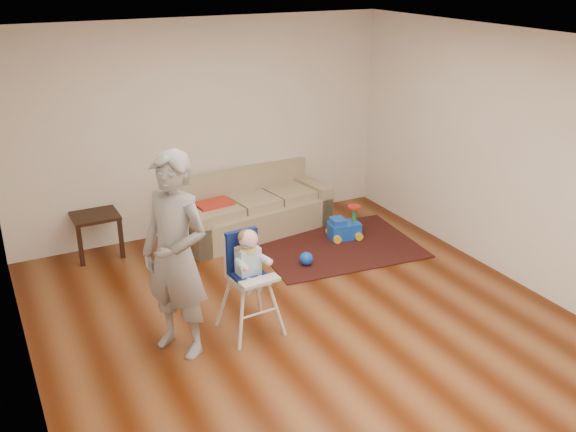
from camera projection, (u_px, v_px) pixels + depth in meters
name	position (u px, v px, depth m)	size (l,w,h in m)	color
ground	(307.00, 323.00, 6.32)	(5.50, 5.50, 0.00)	#481B06
room_envelope	(282.00, 126.00, 6.05)	(5.04, 5.52, 2.72)	silver
sofa	(253.00, 204.00, 8.27)	(2.10, 1.08, 0.78)	tan
side_table	(97.00, 234.00, 7.70)	(0.53, 0.53, 0.53)	black
area_rug	(337.00, 246.00, 7.99)	(1.92, 1.44, 0.02)	black
ride_on_toy	(345.00, 222.00, 8.13)	(0.39, 0.28, 0.42)	blue
toy_ball	(306.00, 259.00, 7.46)	(0.16, 0.16, 0.16)	blue
high_chair	(249.00, 283.00, 6.02)	(0.52, 0.52, 1.06)	silver
adult	(176.00, 256.00, 5.57)	(0.69, 0.45, 1.88)	#999A9C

